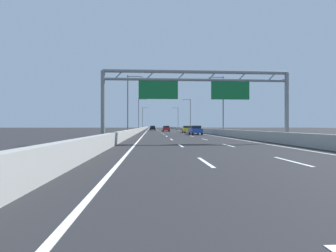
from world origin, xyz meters
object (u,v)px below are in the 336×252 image
at_px(red_car, 166,129).
at_px(silver_car, 166,127).
at_px(streetlamp_left_far, 139,113).
at_px(sign_gantry, 196,88).
at_px(yellow_car, 187,129).
at_px(green_car, 167,127).
at_px(blue_car, 195,130).
at_px(black_car, 153,128).
at_px(streetlamp_right_distant, 178,117).
at_px(orange_car, 153,128).
at_px(streetlamp_left_distant, 143,117).
at_px(streetlamp_left_mid, 129,101).
at_px(streetlamp_right_mid, 222,102).
at_px(streetlamp_right_far, 190,113).

bearing_deg(red_car, silver_car, 86.88).
relative_size(streetlamp_left_far, red_car, 2.14).
height_order(sign_gantry, yellow_car, sign_gantry).
height_order(red_car, green_car, green_car).
height_order(blue_car, green_car, green_car).
relative_size(red_car, black_car, 1.02).
height_order(streetlamp_right_distant, orange_car, streetlamp_right_distant).
height_order(streetlamp_left_far, streetlamp_left_distant, same).
xyz_separation_m(sign_gantry, streetlamp_right_distant, (7.51, 92.24, 0.57)).
bearing_deg(streetlamp_left_mid, blue_car, 8.59).
relative_size(streetlamp_left_distant, black_car, 2.17).
distance_m(streetlamp_left_mid, streetlamp_right_distant, 74.20).
height_order(sign_gantry, silver_car, sign_gantry).
bearing_deg(streetlamp_right_mid, black_car, 103.52).
height_order(streetlamp_left_mid, yellow_car, streetlamp_left_mid).
distance_m(yellow_car, blue_car, 10.60).
height_order(streetlamp_left_mid, red_car, streetlamp_left_mid).
xyz_separation_m(streetlamp_left_far, red_car, (7.39, -8.84, -4.65)).
bearing_deg(blue_car, black_car, 98.96).
distance_m(sign_gantry, red_car, 47.24).
bearing_deg(blue_car, red_car, 97.73).
height_order(streetlamp_left_distant, streetlamp_right_distant, same).
distance_m(streetlamp_left_far, green_car, 47.01).
height_order(streetlamp_left_far, blue_car, streetlamp_left_far).
xyz_separation_m(streetlamp_left_mid, yellow_car, (10.96, 12.24, -4.63)).
bearing_deg(streetlamp_left_distant, streetlamp_left_mid, -90.00).
relative_size(streetlamp_right_distant, yellow_car, 2.03).
xyz_separation_m(streetlamp_left_mid, streetlamp_right_far, (14.93, 36.34, 0.00)).
xyz_separation_m(streetlamp_left_far, green_car, (10.95, 45.49, -4.62)).
xyz_separation_m(yellow_car, blue_car, (-0.07, -10.59, 0.01)).
distance_m(streetlamp_left_mid, streetlamp_left_far, 36.34).
bearing_deg(streetlamp_right_mid, silver_car, 92.35).
height_order(streetlamp_left_distant, silver_car, streetlamp_left_distant).
bearing_deg(streetlamp_right_mid, red_car, 105.33).
distance_m(streetlamp_left_distant, black_car, 27.78).
bearing_deg(streetlamp_left_distant, silver_car, 63.31).
height_order(streetlamp_right_far, streetlamp_right_distant, same).
bearing_deg(streetlamp_right_mid, streetlamp_left_mid, 180.00).
height_order(silver_car, green_car, green_car).
bearing_deg(streetlamp_left_distant, yellow_car, -79.72).
xyz_separation_m(streetlamp_left_far, black_car, (3.97, 9.24, -4.66)).
bearing_deg(green_car, streetlamp_left_distant, -140.14).
distance_m(streetlamp_left_mid, silver_car, 95.42).
height_order(sign_gantry, streetlamp_right_distant, streetlamp_right_distant).
distance_m(streetlamp_left_distant, yellow_car, 61.60).
distance_m(sign_gantry, orange_car, 79.98).
bearing_deg(blue_car, sign_gantry, -99.32).
height_order(streetlamp_left_distant, red_car, streetlamp_left_distant).
height_order(orange_car, yellow_car, orange_car).
height_order(yellow_car, red_car, yellow_car).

